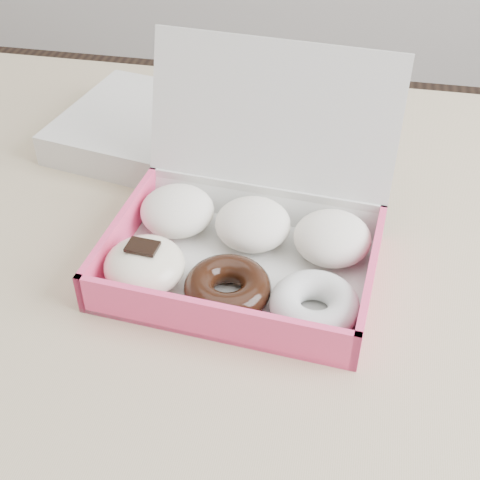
# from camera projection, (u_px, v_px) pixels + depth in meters

# --- Properties ---
(table) EXTENTS (1.20, 0.80, 0.75)m
(table) POSITION_uv_depth(u_px,v_px,m) (269.00, 270.00, 0.88)
(table) COLOR tan
(table) RESTS_ON ground
(donut_box) EXTENTS (0.32, 0.29, 0.21)m
(donut_box) POSITION_uv_depth(u_px,v_px,m) (242.00, 239.00, 0.75)
(donut_box) COLOR silver
(donut_box) RESTS_ON table
(newspapers) EXTENTS (0.32, 0.27, 0.04)m
(newspapers) POSITION_uv_depth(u_px,v_px,m) (164.00, 132.00, 0.95)
(newspapers) COLOR white
(newspapers) RESTS_ON table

